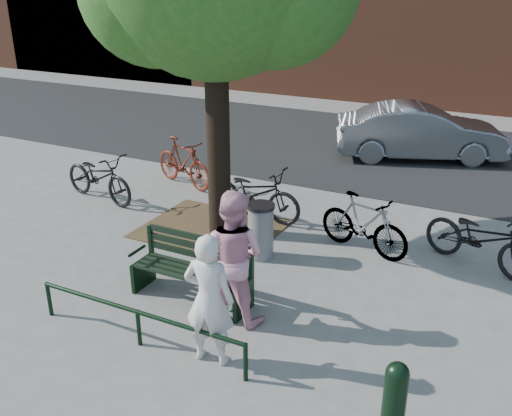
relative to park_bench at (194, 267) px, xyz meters
The scene contains 15 objects.
ground 0.49m from the park_bench, 90.00° to the right, with size 90.00×90.00×0.00m, color gray.
dirt_pit 2.39m from the park_bench, 115.24° to the left, with size 2.40×2.00×0.02m, color brown.
road 8.43m from the park_bench, 90.00° to the left, with size 40.00×7.00×0.01m, color black.
park_bench is the anchor object (origin of this frame).
guard_railing 1.28m from the park_bench, 90.00° to the right, with size 3.06×0.06×0.51m.
person_left 1.52m from the park_bench, 49.92° to the right, with size 0.61×0.40×1.67m, color silver.
person_right 0.89m from the park_bench, 15.23° to the right, with size 0.89×0.69×1.83m, color pink.
bollard 3.48m from the park_bench, 23.06° to the right, with size 0.24×0.24×0.88m.
litter_bin 1.58m from the park_bench, 79.43° to the left, with size 0.45×0.45×0.93m.
bicycle_a 4.45m from the park_bench, 148.02° to the left, with size 0.67×1.92×1.01m, color black.
bicycle_b 4.72m from the park_bench, 125.23° to the left, with size 0.50×1.76×1.06m, color #56190C.
bicycle_c 2.98m from the park_bench, 100.31° to the left, with size 0.68×1.95×1.02m, color black.
bicycle_d 3.03m from the park_bench, 55.46° to the left, with size 0.47×1.66×1.00m, color gray.
bicycle_e 4.49m from the park_bench, 38.48° to the left, with size 0.66×1.89×0.99m, color black.
parked_car 8.29m from the park_bench, 80.08° to the left, with size 1.42×4.07×1.34m, color gray.
Camera 1 is at (3.99, -5.87, 4.33)m, focal length 40.00 mm.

